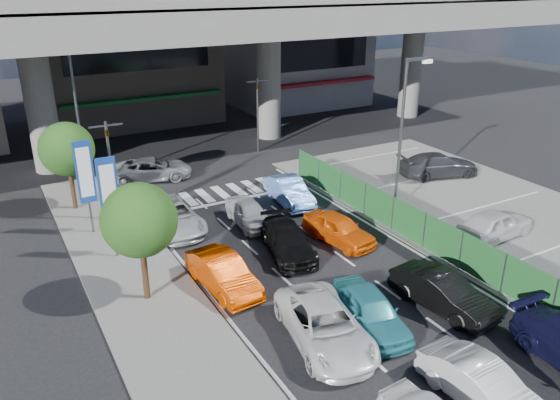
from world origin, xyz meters
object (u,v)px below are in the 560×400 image
hatch_black_mid_right (443,292)px  wagon_silver_front_left (172,216)px  traffic_light_left (108,147)px  traffic_light_right (257,97)px  sedan_black_mid (288,241)px  crossing_wagon_silver (152,169)px  street_lamp_right (404,124)px  traffic_cone (421,233)px  street_lamp_left (80,106)px  tree_far (67,149)px  hatch_white_back_mid (483,386)px  parked_sedan_dgrey (438,165)px  taxi_orange_left (223,273)px  sedan_white_mid_left (325,325)px  tree_near (139,220)px  taxi_teal_mid (370,311)px  signboard_near (109,194)px  taxi_orange_right (339,229)px  sedan_white_front_mid (249,213)px  parked_sedan_white (495,224)px  signboard_far (85,175)px

hatch_black_mid_right → wagon_silver_front_left: size_ratio=0.84×
traffic_light_left → traffic_light_right: bearing=30.9°
sedan_black_mid → crossing_wagon_silver: size_ratio=0.92×
street_lamp_right → traffic_cone: bearing=-112.9°
street_lamp_left → tree_far: size_ratio=1.67×
hatch_white_back_mid → parked_sedan_dgrey: bearing=44.8°
taxi_orange_left → traffic_cone: (9.85, -0.69, -0.25)m
traffic_light_left → hatch_white_back_mid: size_ratio=1.29×
parked_sedan_dgrey → taxi_orange_left: bearing=122.9°
traffic_light_right → sedan_white_mid_left: bearing=-111.2°
sedan_black_mid → tree_near: bearing=-160.7°
hatch_white_back_mid → hatch_black_mid_right: hatch_black_mid_right is taller
taxi_teal_mid → hatch_black_mid_right: (3.11, -0.36, 0.00)m
signboard_near → taxi_orange_right: signboard_near is taller
sedan_black_mid → traffic_light_right: bearing=81.8°
traffic_light_right → sedan_white_mid_left: (-7.98, -20.56, -3.25)m
sedan_black_mid → hatch_white_back_mid: bearing=-74.7°
street_lamp_left → signboard_near: street_lamp_left is taller
street_lamp_right → tree_far: 17.27m
hatch_black_mid_right → traffic_cone: (3.23, 4.61, -0.25)m
traffic_light_left → hatch_black_mid_right: (8.72, -13.97, -3.25)m
street_lamp_left → sedan_white_mid_left: street_lamp_left is taller
sedan_white_front_mid → crossing_wagon_silver: (-2.28, 8.80, 0.03)m
wagon_silver_front_left → parked_sedan_white: 15.54m
sedan_white_mid_left → taxi_orange_right: bearing=62.4°
taxi_orange_left → hatch_white_back_mid: bearing=-72.1°
traffic_light_left → taxi_orange_right: 11.81m
street_lamp_left → sedan_black_mid: street_lamp_left is taller
taxi_teal_mid → traffic_cone: 7.64m
traffic_light_left → parked_sedan_white: 18.91m
tree_near → taxi_teal_mid: tree_near is taller
street_lamp_left → taxi_orange_right: street_lamp_left is taller
parked_sedan_white → parked_sedan_dgrey: bearing=-31.6°
street_lamp_left → sedan_white_front_mid: (5.84, -9.69, -4.14)m
taxi_orange_right → parked_sedan_white: bearing=-37.3°
traffic_cone → signboard_far: bearing=148.0°
wagon_silver_front_left → traffic_cone: 12.06m
traffic_light_right → tree_far: traffic_light_right is taller
hatch_black_mid_right → sedan_black_mid: (-2.87, 6.61, -0.05)m
traffic_light_left → hatch_black_mid_right: 16.79m
tree_near → sedan_white_mid_left: size_ratio=0.97×
parked_sedan_white → sedan_white_mid_left: bearing=98.6°
taxi_orange_left → sedan_white_mid_left: bearing=-76.5°
street_lamp_left → hatch_black_mid_right: (8.85, -19.97, -4.08)m
taxi_orange_right → signboard_near: bearing=149.6°
signboard_far → wagon_silver_front_left: signboard_far is taller
parked_sedan_white → parked_sedan_dgrey: parked_sedan_dgrey is taller
traffic_cone → sedan_black_mid: bearing=161.9°
traffic_light_right → taxi_orange_left: 18.66m
parked_sedan_white → taxi_orange_right: bearing=58.3°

